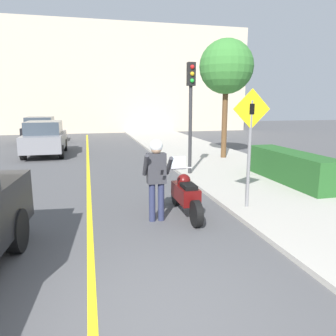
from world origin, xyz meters
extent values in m
plane|color=#4C4C4F|center=(0.00, 0.00, 0.00)|extent=(80.00, 80.00, 0.00)
cube|color=#ADA89E|center=(4.80, 4.00, 0.05)|extent=(4.40, 44.00, 0.10)
cube|color=yellow|center=(-0.60, 6.00, 0.00)|extent=(0.12, 36.00, 0.01)
cube|color=beige|center=(0.00, 26.00, 4.62)|extent=(28.00, 1.20, 9.25)
cylinder|color=black|center=(1.56, 2.71, 0.28)|extent=(0.14, 0.57, 0.57)
cylinder|color=black|center=(1.56, 4.29, 0.28)|extent=(0.14, 0.57, 0.57)
cube|color=#510C0C|center=(1.56, 3.50, 0.51)|extent=(0.40, 1.08, 0.36)
sphere|color=#510C0C|center=(1.56, 3.65, 0.77)|extent=(0.32, 0.32, 0.32)
cube|color=black|center=(1.56, 3.25, 0.73)|extent=(0.28, 0.48, 0.10)
cylinder|color=silver|center=(1.56, 4.04, 0.99)|extent=(0.62, 0.03, 0.03)
cube|color=silver|center=(1.56, 4.11, 1.11)|extent=(0.36, 0.12, 0.31)
cylinder|color=#282D4C|center=(0.74, 3.26, 0.42)|extent=(0.14, 0.14, 0.85)
cylinder|color=#282D4C|center=(0.94, 3.26, 0.42)|extent=(0.14, 0.14, 0.85)
cube|color=#333338|center=(0.84, 3.26, 1.17)|extent=(0.40, 0.22, 0.65)
cylinder|color=#333338|center=(0.59, 3.16, 1.27)|extent=(0.09, 0.39, 0.50)
cylinder|color=#333338|center=(1.09, 3.14, 1.24)|extent=(0.09, 0.45, 0.45)
sphere|color=tan|center=(0.84, 3.26, 1.61)|extent=(0.23, 0.23, 0.23)
sphere|color=white|center=(0.84, 3.26, 1.66)|extent=(0.28, 0.28, 0.28)
cube|color=black|center=(0.90, 2.98, 1.14)|extent=(0.06, 0.05, 0.11)
cylinder|color=black|center=(-1.82, 2.35, 0.38)|extent=(0.29, 0.78, 0.76)
cylinder|color=slate|center=(3.08, 3.42, 1.35)|extent=(0.08, 0.08, 2.50)
cube|color=yellow|center=(3.08, 3.40, 2.41)|extent=(0.91, 0.02, 0.91)
cube|color=black|center=(3.08, 3.38, 2.41)|extent=(0.12, 0.01, 0.24)
cylinder|color=#2D2D30|center=(2.90, 7.38, 1.99)|extent=(0.12, 0.12, 3.77)
cube|color=black|center=(2.90, 7.36, 3.49)|extent=(0.26, 0.22, 0.76)
sphere|color=red|center=(2.90, 7.24, 3.71)|extent=(0.14, 0.14, 0.14)
sphere|color=gold|center=(2.90, 7.24, 3.49)|extent=(0.14, 0.14, 0.14)
sphere|color=green|center=(2.90, 7.24, 3.27)|extent=(0.14, 0.14, 0.14)
cube|color=#235623|center=(5.60, 5.42, 0.58)|extent=(0.90, 3.76, 0.94)
cylinder|color=brown|center=(5.45, 10.34, 1.69)|extent=(0.24, 0.24, 3.18)
sphere|color=#387A33|center=(5.45, 10.34, 4.11)|extent=(2.35, 2.35, 2.35)
cylinder|color=black|center=(-3.44, 14.98, 0.32)|extent=(0.22, 0.64, 0.64)
cylinder|color=black|center=(-1.79, 14.98, 0.32)|extent=(0.22, 0.64, 0.64)
cylinder|color=black|center=(-3.44, 12.38, 0.32)|extent=(0.22, 0.64, 0.64)
cylinder|color=black|center=(-1.79, 12.38, 0.32)|extent=(0.22, 0.64, 0.64)
cube|color=gray|center=(-2.61, 13.68, 0.70)|extent=(1.80, 4.20, 0.76)
cube|color=#38424C|center=(-2.61, 13.51, 1.38)|extent=(1.58, 2.18, 0.60)
cylinder|color=black|center=(-4.34, 20.62, 0.32)|extent=(0.22, 0.64, 0.64)
cylinder|color=black|center=(-2.68, 20.62, 0.32)|extent=(0.22, 0.64, 0.64)
cylinder|color=black|center=(-4.34, 18.01, 0.32)|extent=(0.22, 0.64, 0.64)
cylinder|color=black|center=(-2.68, 18.01, 0.32)|extent=(0.22, 0.64, 0.64)
cube|color=black|center=(-3.51, 19.31, 0.70)|extent=(1.80, 4.20, 0.76)
cube|color=#38424C|center=(-3.51, 19.15, 1.38)|extent=(1.58, 2.18, 0.60)
camera|label=1|loc=(-0.55, -3.45, 2.54)|focal=35.00mm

